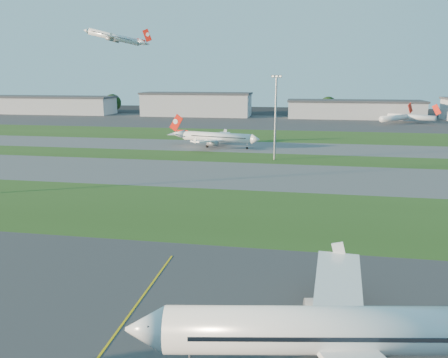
% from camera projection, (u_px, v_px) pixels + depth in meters
% --- Properties ---
extents(grass_strip_a, '(300.00, 34.00, 0.01)m').
position_uv_depth(grass_strip_a, '(180.00, 210.00, 84.98)').
color(grass_strip_a, '#2D4C19').
rests_on(grass_strip_a, ground).
extents(taxiway_a, '(300.00, 32.00, 0.01)m').
position_uv_depth(taxiway_a, '(213.00, 174.00, 116.63)').
color(taxiway_a, '#515154').
rests_on(taxiway_a, ground).
extents(grass_strip_b, '(300.00, 18.00, 0.01)m').
position_uv_depth(grass_strip_b, '(228.00, 157.00, 140.60)').
color(grass_strip_b, '#2D4C19').
rests_on(grass_strip_b, ground).
extents(taxiway_b, '(300.00, 26.00, 0.01)m').
position_uv_depth(taxiway_b, '(238.00, 147.00, 161.69)').
color(taxiway_b, '#515154').
rests_on(taxiway_b, ground).
extents(grass_strip_c, '(300.00, 40.00, 0.01)m').
position_uv_depth(grass_strip_c, '(248.00, 135.00, 193.33)').
color(grass_strip_c, '#2D4C19').
rests_on(grass_strip_c, ground).
extents(apron_far, '(400.00, 80.00, 0.01)m').
position_uv_depth(apron_far, '(261.00, 122.00, 250.87)').
color(apron_far, '#333335').
rests_on(apron_far, ground).
extents(airliner_parked, '(38.99, 32.82, 12.23)m').
position_uv_depth(airliner_parked, '(355.00, 331.00, 36.95)').
color(airliner_parked, white).
rests_on(airliner_parked, ground).
extents(airliner_taxiing, '(32.73, 27.47, 10.35)m').
position_uv_depth(airliner_taxiing, '(217.00, 137.00, 159.50)').
color(airliner_taxiing, white).
rests_on(airliner_taxiing, ground).
extents(airliner_departing, '(34.68, 29.25, 10.85)m').
position_uv_depth(airliner_departing, '(115.00, 37.00, 238.99)').
color(airliner_departing, white).
extents(mini_jet_near, '(21.34, 21.56, 9.48)m').
position_uv_depth(mini_jet_near, '(396.00, 118.00, 239.19)').
color(mini_jet_near, white).
rests_on(mini_jet_near, ground).
extents(mini_jet_far, '(24.87, 17.14, 9.48)m').
position_uv_depth(mini_jet_far, '(412.00, 117.00, 243.05)').
color(mini_jet_far, white).
rests_on(mini_jet_far, ground).
extents(light_mast_centre, '(3.20, 0.70, 25.80)m').
position_uv_depth(light_mast_centre, '(276.00, 112.00, 132.77)').
color(light_mast_centre, gray).
rests_on(light_mast_centre, ground).
extents(hangar_far_west, '(91.80, 23.00, 12.20)m').
position_uv_depth(hangar_far_west, '(50.00, 105.00, 303.35)').
color(hangar_far_west, '#A3A5AA').
rests_on(hangar_far_west, ground).
extents(hangar_west, '(71.40, 23.00, 15.20)m').
position_uv_depth(hangar_west, '(196.00, 104.00, 285.42)').
color(hangar_west, '#A3A5AA').
rests_on(hangar_west, ground).
extents(hangar_east, '(81.60, 23.00, 11.20)m').
position_uv_depth(hangar_east, '(354.00, 109.00, 269.13)').
color(hangar_east, '#A3A5AA').
rests_on(hangar_east, ground).
extents(tree_far_west, '(11.00, 11.00, 12.00)m').
position_uv_depth(tree_far_west, '(10.00, 103.00, 322.43)').
color(tree_far_west, black).
rests_on(tree_far_west, ground).
extents(tree_west, '(12.10, 12.10, 13.20)m').
position_uv_depth(tree_west, '(113.00, 103.00, 310.80)').
color(tree_west, black).
rests_on(tree_west, ground).
extents(tree_mid_west, '(9.90, 9.90, 10.80)m').
position_uv_depth(tree_mid_west, '(237.00, 106.00, 292.19)').
color(tree_mid_west, black).
rests_on(tree_mid_west, ground).
extents(tree_mid_east, '(11.55, 11.55, 12.60)m').
position_uv_depth(tree_mid_east, '(328.00, 106.00, 284.79)').
color(tree_mid_east, black).
rests_on(tree_mid_east, ground).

